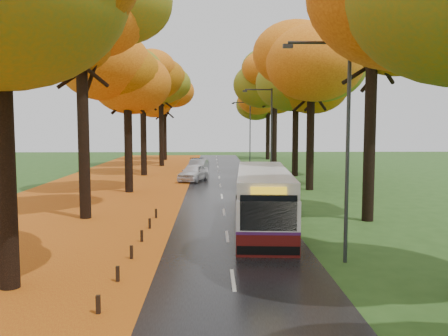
{
  "coord_description": "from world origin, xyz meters",
  "views": [
    {
      "loc": [
        -0.66,
        -8.86,
        5.01
      ],
      "look_at": [
        0.0,
        17.76,
        2.6
      ],
      "focal_mm": 38.0,
      "sensor_mm": 36.0,
      "label": 1
    }
  ],
  "objects_px": {
    "streetlamp_near": "(341,134)",
    "streetlamp_far": "(248,128)",
    "car_silver": "(198,167)",
    "car_dark": "(197,165)",
    "streetlamp_mid": "(268,129)",
    "bus": "(263,198)",
    "car_white": "(193,172)"
  },
  "relations": [
    {
      "from": "streetlamp_far",
      "to": "car_white",
      "type": "distance_m",
      "value": 20.13
    },
    {
      "from": "streetlamp_near",
      "to": "streetlamp_far",
      "type": "bearing_deg",
      "value": 90.0
    },
    {
      "from": "streetlamp_near",
      "to": "bus",
      "type": "relative_size",
      "value": 0.74
    },
    {
      "from": "car_white",
      "to": "car_dark",
      "type": "xyz_separation_m",
      "value": [
        0.06,
        9.01,
        -0.08
      ]
    },
    {
      "from": "car_white",
      "to": "car_dark",
      "type": "bearing_deg",
      "value": 106.7
    },
    {
      "from": "car_white",
      "to": "streetlamp_mid",
      "type": "bearing_deg",
      "value": -10.41
    },
    {
      "from": "car_white",
      "to": "car_silver",
      "type": "relative_size",
      "value": 0.96
    },
    {
      "from": "bus",
      "to": "streetlamp_near",
      "type": "bearing_deg",
      "value": -65.82
    },
    {
      "from": "streetlamp_near",
      "to": "bus",
      "type": "height_order",
      "value": "streetlamp_near"
    },
    {
      "from": "streetlamp_mid",
      "to": "streetlamp_near",
      "type": "bearing_deg",
      "value": -90.0
    },
    {
      "from": "streetlamp_near",
      "to": "car_dark",
      "type": "xyz_separation_m",
      "value": [
        -6.23,
        34.29,
        -4.0
      ]
    },
    {
      "from": "streetlamp_near",
      "to": "streetlamp_far",
      "type": "relative_size",
      "value": 1.0
    },
    {
      "from": "car_silver",
      "to": "bus",
      "type": "bearing_deg",
      "value": -72.4
    },
    {
      "from": "streetlamp_mid",
      "to": "streetlamp_far",
      "type": "xyz_separation_m",
      "value": [
        0.0,
        22.0,
        0.0
      ]
    },
    {
      "from": "streetlamp_far",
      "to": "car_dark",
      "type": "distance_m",
      "value": 12.21
    },
    {
      "from": "streetlamp_mid",
      "to": "car_silver",
      "type": "xyz_separation_m",
      "value": [
        -6.06,
        9.05,
        -3.91
      ]
    },
    {
      "from": "streetlamp_far",
      "to": "car_white",
      "type": "xyz_separation_m",
      "value": [
        -6.3,
        -18.72,
        -3.92
      ]
    },
    {
      "from": "streetlamp_near",
      "to": "car_silver",
      "type": "xyz_separation_m",
      "value": [
        -6.06,
        31.05,
        -3.91
      ]
    },
    {
      "from": "streetlamp_far",
      "to": "car_dark",
      "type": "height_order",
      "value": "streetlamp_far"
    },
    {
      "from": "bus",
      "to": "car_white",
      "type": "xyz_separation_m",
      "value": [
        -4.15,
        19.45,
        -0.72
      ]
    },
    {
      "from": "streetlamp_far",
      "to": "car_silver",
      "type": "distance_m",
      "value": 14.83
    },
    {
      "from": "car_white",
      "to": "streetlamp_far",
      "type": "bearing_deg",
      "value": 88.52
    },
    {
      "from": "streetlamp_mid",
      "to": "car_silver",
      "type": "relative_size",
      "value": 1.74
    },
    {
      "from": "streetlamp_near",
      "to": "streetlamp_far",
      "type": "height_order",
      "value": "same"
    },
    {
      "from": "car_silver",
      "to": "car_dark",
      "type": "distance_m",
      "value": 3.25
    },
    {
      "from": "streetlamp_far",
      "to": "car_dark",
      "type": "relative_size",
      "value": 1.71
    },
    {
      "from": "streetlamp_mid",
      "to": "bus",
      "type": "distance_m",
      "value": 16.62
    },
    {
      "from": "car_silver",
      "to": "streetlamp_mid",
      "type": "bearing_deg",
      "value": -47.4
    },
    {
      "from": "car_dark",
      "to": "car_silver",
      "type": "bearing_deg",
      "value": -89.71
    },
    {
      "from": "streetlamp_far",
      "to": "car_silver",
      "type": "bearing_deg",
      "value": -115.07
    },
    {
      "from": "streetlamp_far",
      "to": "bus",
      "type": "xyz_separation_m",
      "value": [
        -2.15,
        -38.17,
        -3.2
      ]
    },
    {
      "from": "car_silver",
      "to": "car_white",
      "type": "bearing_deg",
      "value": -83.56
    }
  ]
}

